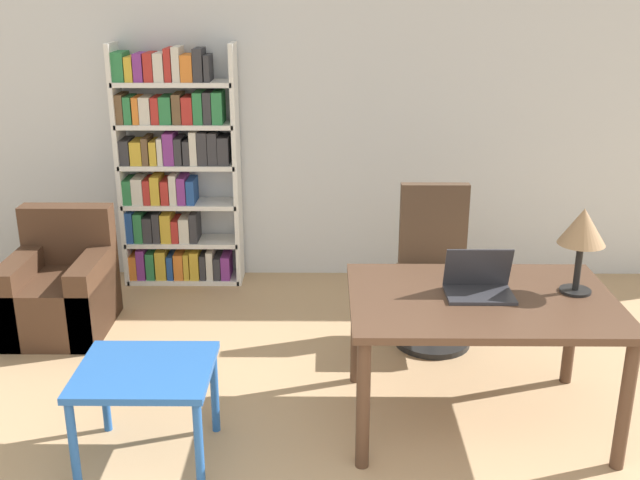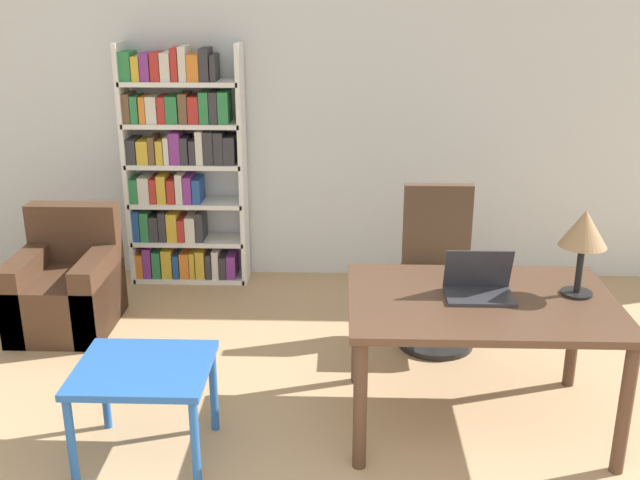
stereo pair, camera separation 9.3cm
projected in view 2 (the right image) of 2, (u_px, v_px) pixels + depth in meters
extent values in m
cube|color=silver|center=(349.00, 114.00, 5.94)|extent=(8.00, 0.06, 2.70)
cube|color=#4C3323|center=(482.00, 302.00, 3.97)|extent=(1.42, 0.98, 0.04)
cylinder|color=#4C3323|center=(360.00, 405.00, 3.71)|extent=(0.07, 0.07, 0.71)
cylinder|color=#4C3323|center=(625.00, 410.00, 3.67)|extent=(0.07, 0.07, 0.71)
cylinder|color=#4C3323|center=(357.00, 329.00, 4.52)|extent=(0.07, 0.07, 0.71)
cylinder|color=#4C3323|center=(574.00, 332.00, 4.48)|extent=(0.07, 0.07, 0.71)
cube|color=#2D2D33|center=(479.00, 296.00, 3.97)|extent=(0.36, 0.24, 0.02)
cube|color=#2D2D33|center=(478.00, 269.00, 4.01)|extent=(0.36, 0.09, 0.23)
cube|color=#19233D|center=(478.00, 268.00, 4.01)|extent=(0.32, 0.07, 0.20)
cylinder|color=black|center=(576.00, 293.00, 4.02)|extent=(0.17, 0.17, 0.01)
cylinder|color=black|center=(579.00, 269.00, 3.97)|extent=(0.04, 0.04, 0.26)
cone|color=#93704C|center=(584.00, 228.00, 3.90)|extent=(0.25, 0.25, 0.20)
cylinder|color=black|center=(435.00, 341.00, 5.11)|extent=(0.51, 0.51, 0.04)
cylinder|color=#262626|center=(436.00, 315.00, 5.04)|extent=(0.06, 0.06, 0.35)
cube|color=#4C3828|center=(438.00, 284.00, 4.97)|extent=(0.48, 0.48, 0.10)
cube|color=#4C3828|center=(437.00, 226.00, 5.04)|extent=(0.46, 0.08, 0.58)
cube|color=#2356A3|center=(143.00, 369.00, 3.74)|extent=(0.67, 0.59, 0.04)
cylinder|color=#2356A3|center=(71.00, 444.00, 3.59)|extent=(0.04, 0.04, 0.49)
cylinder|color=#2356A3|center=(195.00, 446.00, 3.57)|extent=(0.04, 0.04, 0.49)
cylinder|color=#2356A3|center=(105.00, 388.00, 4.08)|extent=(0.04, 0.04, 0.49)
cylinder|color=#2356A3|center=(214.00, 389.00, 4.06)|extent=(0.04, 0.04, 0.49)
cube|color=#472D1E|center=(66.00, 301.00, 5.29)|extent=(0.65, 0.75, 0.41)
cube|color=#472D1E|center=(74.00, 232.00, 5.43)|extent=(0.65, 0.16, 0.43)
cube|color=#472D1E|center=(31.00, 291.00, 5.28)|extent=(0.16, 0.75, 0.56)
cube|color=#472D1E|center=(100.00, 292.00, 5.26)|extent=(0.16, 0.75, 0.56)
cube|color=white|center=(129.00, 166.00, 5.94)|extent=(0.04, 0.28, 1.91)
cube|color=white|center=(243.00, 167.00, 5.91)|extent=(0.04, 0.28, 1.91)
cube|color=white|center=(192.00, 276.00, 6.23)|extent=(0.91, 0.28, 0.04)
cube|color=orange|center=(142.00, 263.00, 6.21)|extent=(0.06, 0.24, 0.20)
cube|color=#7F338C|center=(150.00, 260.00, 6.20)|extent=(0.07, 0.24, 0.25)
cube|color=#2D7F47|center=(159.00, 261.00, 6.20)|extent=(0.07, 0.24, 0.22)
cube|color=gold|center=(169.00, 261.00, 6.19)|extent=(0.08, 0.24, 0.24)
cube|color=#234C99|center=(178.00, 263.00, 6.20)|extent=(0.05, 0.24, 0.20)
cube|color=orange|center=(187.00, 262.00, 6.19)|extent=(0.07, 0.24, 0.21)
cube|color=gold|center=(194.00, 262.00, 6.19)|extent=(0.04, 0.24, 0.22)
cube|color=gold|center=(202.00, 261.00, 6.19)|extent=(0.07, 0.24, 0.23)
cube|color=#333338|center=(210.00, 263.00, 6.19)|extent=(0.05, 0.24, 0.21)
cube|color=silver|center=(217.00, 261.00, 6.18)|extent=(0.05, 0.24, 0.24)
cube|color=#333338|center=(224.00, 264.00, 6.19)|extent=(0.06, 0.24, 0.18)
cube|color=#7F338C|center=(233.00, 264.00, 6.19)|extent=(0.07, 0.24, 0.20)
cube|color=white|center=(190.00, 240.00, 6.13)|extent=(0.91, 0.28, 0.04)
cube|color=#234C99|center=(139.00, 223.00, 6.10)|extent=(0.06, 0.24, 0.25)
cube|color=#2D7F47|center=(147.00, 224.00, 6.09)|extent=(0.07, 0.24, 0.24)
cube|color=#333338|center=(157.00, 226.00, 6.10)|extent=(0.07, 0.24, 0.21)
cube|color=#333338|center=(165.00, 224.00, 6.09)|extent=(0.06, 0.24, 0.24)
cube|color=gold|center=(174.00, 224.00, 6.09)|extent=(0.08, 0.24, 0.23)
cube|color=#B72D28|center=(183.00, 228.00, 6.10)|extent=(0.06, 0.24, 0.18)
cube|color=silver|center=(192.00, 227.00, 6.09)|extent=(0.08, 0.24, 0.20)
cube|color=#333338|center=(201.00, 224.00, 6.08)|extent=(0.06, 0.24, 0.24)
cube|color=white|center=(188.00, 203.00, 6.03)|extent=(0.91, 0.28, 0.04)
cube|color=#2D7F47|center=(137.00, 189.00, 6.00)|extent=(0.07, 0.24, 0.19)
cube|color=silver|center=(147.00, 188.00, 6.00)|extent=(0.09, 0.24, 0.21)
cube|color=#B72D28|center=(156.00, 189.00, 5.99)|extent=(0.05, 0.24, 0.20)
cube|color=gold|center=(164.00, 187.00, 5.99)|extent=(0.07, 0.24, 0.22)
cube|color=#B72D28|center=(174.00, 189.00, 5.99)|extent=(0.06, 0.24, 0.19)
cube|color=silver|center=(181.00, 186.00, 5.98)|extent=(0.06, 0.24, 0.24)
cube|color=#7F338C|center=(190.00, 188.00, 5.98)|extent=(0.07, 0.24, 0.22)
cube|color=#234C99|center=(198.00, 189.00, 5.98)|extent=(0.06, 0.24, 0.19)
cube|color=white|center=(185.00, 164.00, 5.92)|extent=(0.91, 0.28, 0.04)
cube|color=#333338|center=(134.00, 150.00, 5.90)|extent=(0.08, 0.24, 0.19)
cube|color=gold|center=(145.00, 150.00, 5.89)|extent=(0.09, 0.24, 0.18)
cube|color=brown|center=(155.00, 149.00, 5.89)|extent=(0.05, 0.24, 0.21)
cube|color=gold|center=(162.00, 150.00, 5.89)|extent=(0.05, 0.24, 0.18)
cube|color=silver|center=(169.00, 149.00, 5.88)|extent=(0.04, 0.24, 0.21)
cube|color=#7F338C|center=(177.00, 147.00, 5.88)|extent=(0.08, 0.24, 0.25)
cube|color=#333338|center=(187.00, 149.00, 5.88)|extent=(0.06, 0.24, 0.21)
cube|color=#333338|center=(195.00, 150.00, 5.88)|extent=(0.05, 0.24, 0.19)
cube|color=silver|center=(201.00, 146.00, 5.87)|extent=(0.06, 0.24, 0.26)
cube|color=#333338|center=(210.00, 146.00, 5.87)|extent=(0.07, 0.24, 0.26)
cube|color=#333338|center=(220.00, 147.00, 5.87)|extent=(0.07, 0.24, 0.25)
cube|color=#333338|center=(231.00, 149.00, 5.87)|extent=(0.09, 0.24, 0.22)
cube|color=white|center=(183.00, 124.00, 5.82)|extent=(0.91, 0.28, 0.04)
cube|color=brown|center=(129.00, 107.00, 5.79)|extent=(0.06, 0.24, 0.22)
cube|color=#2D7F47|center=(137.00, 108.00, 5.79)|extent=(0.06, 0.24, 0.21)
cube|color=orange|center=(145.00, 109.00, 5.79)|extent=(0.05, 0.24, 0.20)
cube|color=silver|center=(154.00, 109.00, 5.78)|extent=(0.08, 0.24, 0.21)
cube|color=#B72D28|center=(164.00, 109.00, 5.78)|extent=(0.06, 0.24, 0.20)
cube|color=#2D7F47|center=(174.00, 108.00, 5.78)|extent=(0.09, 0.24, 0.21)
cube|color=brown|center=(185.00, 107.00, 5.77)|extent=(0.07, 0.24, 0.23)
cube|color=#B72D28|center=(196.00, 109.00, 5.77)|extent=(0.08, 0.24, 0.21)
cube|color=#2D7F47|center=(206.00, 107.00, 5.77)|extent=(0.07, 0.24, 0.24)
cube|color=#333338|center=(215.00, 106.00, 5.76)|extent=(0.06, 0.24, 0.24)
cube|color=#2D7F47|center=(225.00, 106.00, 5.76)|extent=(0.08, 0.24, 0.24)
cube|color=white|center=(180.00, 83.00, 5.71)|extent=(0.91, 0.28, 0.04)
cube|color=#2D7F47|center=(128.00, 66.00, 5.68)|extent=(0.09, 0.24, 0.22)
cube|color=gold|center=(139.00, 68.00, 5.69)|extent=(0.06, 0.24, 0.18)
cube|color=#7F338C|center=(148.00, 66.00, 5.68)|extent=(0.07, 0.24, 0.21)
cube|color=#B72D28|center=(158.00, 66.00, 5.68)|extent=(0.07, 0.24, 0.21)
cube|color=silver|center=(168.00, 66.00, 5.67)|extent=(0.07, 0.24, 0.21)
cube|color=#B72D28|center=(177.00, 64.00, 5.67)|extent=(0.05, 0.24, 0.25)
cube|color=silver|center=(185.00, 63.00, 5.66)|extent=(0.06, 0.24, 0.26)
cube|color=orange|center=(195.00, 67.00, 5.67)|extent=(0.09, 0.24, 0.20)
cube|color=#333338|center=(206.00, 64.00, 5.66)|extent=(0.07, 0.24, 0.24)
cube|color=#333338|center=(215.00, 67.00, 5.67)|extent=(0.04, 0.24, 0.20)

